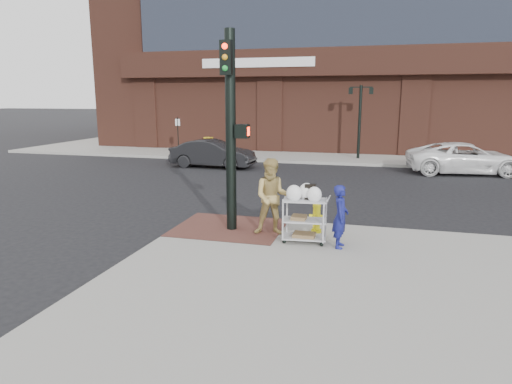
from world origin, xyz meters
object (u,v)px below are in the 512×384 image
(lamp_post, at_px, (360,114))
(pedestrian_tan, at_px, (273,197))
(fire_hydrant, at_px, (317,217))
(utility_cart, at_px, (305,216))
(traffic_signal_pole, at_px, (231,126))
(minivan_white, at_px, (465,158))
(sedan_dark, at_px, (213,154))
(woman_blue, at_px, (340,216))

(lamp_post, height_order, pedestrian_tan, lamp_post)
(lamp_post, xyz_separation_m, fire_hydrant, (-0.32, -14.92, -2.06))
(utility_cart, xyz_separation_m, fire_hydrant, (0.17, 0.88, -0.23))
(lamp_post, relative_size, pedestrian_tan, 2.09)
(traffic_signal_pole, bearing_deg, pedestrian_tan, -7.08)
(pedestrian_tan, relative_size, minivan_white, 0.37)
(fire_hydrant, bearing_deg, lamp_post, 88.75)
(pedestrian_tan, distance_m, sedan_dark, 12.34)
(woman_blue, xyz_separation_m, utility_cart, (-0.84, 0.15, -0.09))
(woman_blue, xyz_separation_m, pedestrian_tan, (-1.72, 0.59, 0.23))
(minivan_white, xyz_separation_m, fire_hydrant, (-5.36, -11.75, -0.17))
(utility_cart, bearing_deg, traffic_signal_pole, 163.87)
(minivan_white, height_order, fire_hydrant, minivan_white)
(sedan_dark, xyz_separation_m, utility_cart, (6.54, -11.39, 0.08))
(utility_cart, bearing_deg, minivan_white, 66.37)
(lamp_post, height_order, woman_blue, lamp_post)
(utility_cart, distance_m, fire_hydrant, 0.93)
(woman_blue, xyz_separation_m, fire_hydrant, (-0.68, 1.03, -0.32))
(woman_blue, height_order, sedan_dark, woman_blue)
(fire_hydrant, bearing_deg, utility_cart, -100.82)
(lamp_post, xyz_separation_m, traffic_signal_pole, (-2.48, -15.23, 0.21))
(lamp_post, xyz_separation_m, sedan_dark, (-7.04, -4.41, -1.91))
(traffic_signal_pole, distance_m, utility_cart, 2.91)
(lamp_post, height_order, minivan_white, lamp_post)
(traffic_signal_pole, xyz_separation_m, fire_hydrant, (2.15, 0.31, -2.27))
(traffic_signal_pole, height_order, sedan_dark, traffic_signal_pole)
(pedestrian_tan, xyz_separation_m, sedan_dark, (-5.67, 10.95, -0.40))
(woman_blue, xyz_separation_m, sedan_dark, (-7.39, 11.54, -0.17))
(minivan_white, relative_size, utility_cart, 3.71)
(sedan_dark, distance_m, minivan_white, 12.14)
(pedestrian_tan, xyz_separation_m, minivan_white, (6.41, 12.20, -0.38))
(pedestrian_tan, relative_size, sedan_dark, 0.45)
(pedestrian_tan, height_order, sedan_dark, pedestrian_tan)
(traffic_signal_pole, height_order, minivan_white, traffic_signal_pole)
(sedan_dark, bearing_deg, woman_blue, -144.96)
(woman_blue, distance_m, sedan_dark, 13.70)
(minivan_white, distance_m, fire_hydrant, 12.92)
(woman_blue, bearing_deg, utility_cart, 80.87)
(traffic_signal_pole, height_order, woman_blue, traffic_signal_pole)
(minivan_white, bearing_deg, lamp_post, 50.17)
(traffic_signal_pole, distance_m, sedan_dark, 11.93)
(traffic_signal_pole, relative_size, pedestrian_tan, 2.61)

